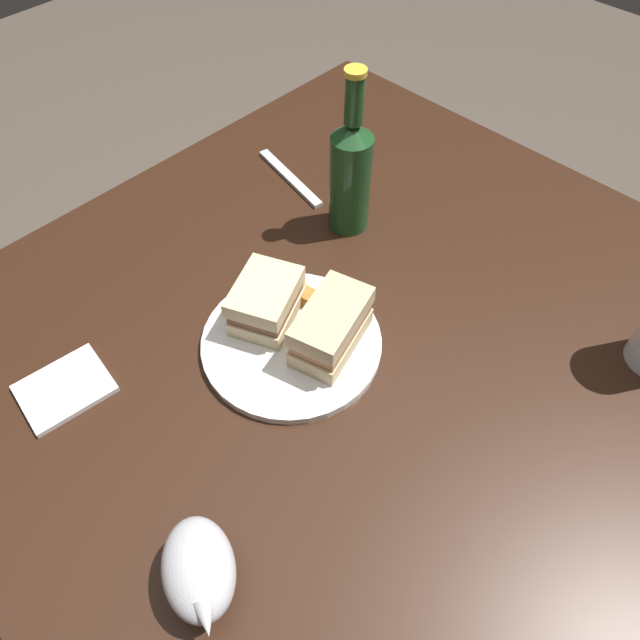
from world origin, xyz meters
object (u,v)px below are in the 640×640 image
(sandwich_half_left, at_px, (331,327))
(sandwich_half_right, at_px, (266,301))
(cider_bottle, at_px, (351,172))
(plate, at_px, (292,342))
(fork, at_px, (290,178))
(napkin, at_px, (65,388))
(gravy_boat, at_px, (199,570))

(sandwich_half_left, height_order, sandwich_half_right, sandwich_half_left)
(cider_bottle, bearing_deg, plate, -154.98)
(sandwich_half_right, distance_m, fork, 0.32)
(sandwich_half_right, bearing_deg, plate, -95.78)
(plate, bearing_deg, napkin, 148.02)
(sandwich_half_left, bearing_deg, cider_bottle, 37.05)
(plate, bearing_deg, sandwich_half_right, 84.22)
(sandwich_half_right, height_order, cider_bottle, cider_bottle)
(sandwich_half_right, relative_size, napkin, 1.14)
(plate, bearing_deg, gravy_boat, -150.87)
(plate, xyz_separation_m, sandwich_half_left, (0.03, -0.04, 0.04))
(plate, height_order, fork, plate)
(gravy_boat, height_order, cider_bottle, cider_bottle)
(sandwich_half_left, bearing_deg, napkin, 144.97)
(sandwich_half_right, bearing_deg, napkin, 157.93)
(sandwich_half_left, relative_size, fork, 0.75)
(fork, bearing_deg, napkin, -67.50)
(sandwich_half_left, height_order, fork, sandwich_half_left)
(plate, distance_m, cider_bottle, 0.28)
(plate, relative_size, gravy_boat, 1.92)
(gravy_boat, distance_m, napkin, 0.32)
(sandwich_half_right, xyz_separation_m, napkin, (-0.26, 0.11, -0.04))
(napkin, bearing_deg, sandwich_half_right, -22.07)
(sandwich_half_right, relative_size, fork, 0.69)
(sandwich_half_left, distance_m, fork, 0.37)
(cider_bottle, relative_size, napkin, 2.40)
(napkin, height_order, fork, napkin)
(sandwich_half_left, xyz_separation_m, sandwich_half_right, (-0.03, 0.10, -0.00))
(plate, relative_size, cider_bottle, 0.93)
(napkin, distance_m, fork, 0.51)
(sandwich_half_left, xyz_separation_m, fork, (0.21, 0.30, -0.04))
(sandwich_half_left, xyz_separation_m, gravy_boat, (-0.31, -0.11, -0.01))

